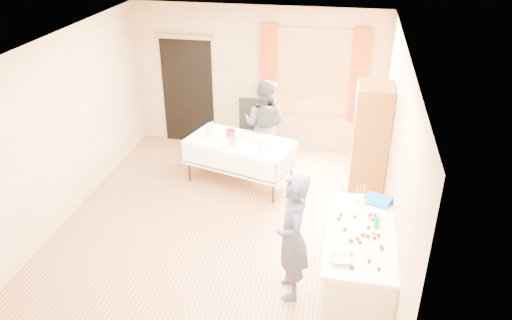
% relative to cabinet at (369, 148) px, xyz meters
% --- Properties ---
extents(floor, '(4.50, 5.50, 0.02)m').
position_rel_cabinet_xyz_m(floor, '(-1.99, -1.05, -0.96)').
color(floor, '#9E7047').
rests_on(floor, ground).
extents(ceiling, '(4.50, 5.50, 0.02)m').
position_rel_cabinet_xyz_m(ceiling, '(-1.99, -1.05, 1.66)').
color(ceiling, white).
rests_on(ceiling, floor).
extents(wall_back, '(4.50, 0.02, 2.60)m').
position_rel_cabinet_xyz_m(wall_back, '(-1.99, 1.71, 0.35)').
color(wall_back, tan).
rests_on(wall_back, floor).
extents(wall_front, '(4.50, 0.02, 2.60)m').
position_rel_cabinet_xyz_m(wall_front, '(-1.99, -3.81, 0.35)').
color(wall_front, tan).
rests_on(wall_front, floor).
extents(wall_left, '(0.02, 5.50, 2.60)m').
position_rel_cabinet_xyz_m(wall_left, '(-4.25, -1.05, 0.35)').
color(wall_left, tan).
rests_on(wall_left, floor).
extents(wall_right, '(0.02, 5.50, 2.60)m').
position_rel_cabinet_xyz_m(wall_right, '(0.27, -1.05, 0.35)').
color(wall_right, tan).
rests_on(wall_right, floor).
extents(window_frame, '(1.32, 0.06, 1.52)m').
position_rel_cabinet_xyz_m(window_frame, '(-0.99, 1.67, 0.55)').
color(window_frame, olive).
rests_on(window_frame, wall_back).
extents(window_pane, '(1.20, 0.02, 1.40)m').
position_rel_cabinet_xyz_m(window_pane, '(-0.99, 1.66, 0.55)').
color(window_pane, white).
rests_on(window_pane, wall_back).
extents(curtain_left, '(0.28, 0.06, 1.65)m').
position_rel_cabinet_xyz_m(curtain_left, '(-1.77, 1.62, 0.55)').
color(curtain_left, '#963110').
rests_on(curtain_left, wall_back).
extents(curtain_right, '(0.28, 0.06, 1.65)m').
position_rel_cabinet_xyz_m(curtain_right, '(-0.21, 1.62, 0.55)').
color(curtain_right, '#963110').
rests_on(curtain_right, wall_back).
extents(doorway, '(0.95, 0.04, 2.00)m').
position_rel_cabinet_xyz_m(doorway, '(-3.29, 1.68, 0.05)').
color(doorway, black).
rests_on(doorway, floor).
extents(door_lintel, '(1.05, 0.06, 0.08)m').
position_rel_cabinet_xyz_m(door_lintel, '(-3.29, 1.65, 1.07)').
color(door_lintel, olive).
rests_on(door_lintel, wall_back).
extents(cabinet, '(0.50, 0.60, 1.90)m').
position_rel_cabinet_xyz_m(cabinet, '(0.00, 0.00, 0.00)').
color(cabinet, brown).
rests_on(cabinet, floor).
extents(counter, '(0.78, 1.64, 0.91)m').
position_rel_cabinet_xyz_m(counter, '(-0.10, -2.09, -0.50)').
color(counter, '#F2E7C9').
rests_on(counter, floor).
extents(party_table, '(1.85, 1.29, 0.75)m').
position_rel_cabinet_xyz_m(party_table, '(-2.00, 0.29, -0.50)').
color(party_table, black).
rests_on(party_table, floor).
extents(chair, '(0.49, 0.49, 1.09)m').
position_rel_cabinet_xyz_m(chair, '(-1.99, 1.15, -0.62)').
color(chair, black).
rests_on(chair, floor).
extents(girl, '(0.75, 0.64, 1.58)m').
position_rel_cabinet_xyz_m(girl, '(-0.85, -2.16, -0.16)').
color(girl, '#2C2E49').
rests_on(girl, floor).
extents(woman, '(1.03, 0.94, 1.58)m').
position_rel_cabinet_xyz_m(woman, '(-1.70, 0.91, -0.16)').
color(woman, black).
rests_on(woman, floor).
extents(soda_can, '(0.08, 0.08, 0.12)m').
position_rel_cabinet_xyz_m(soda_can, '(0.06, -1.97, 0.02)').
color(soda_can, '#078B1A').
rests_on(soda_can, counter).
extents(mixing_bowl, '(0.22, 0.22, 0.05)m').
position_rel_cabinet_xyz_m(mixing_bowl, '(-0.32, -2.63, -0.01)').
color(mixing_bowl, white).
rests_on(mixing_bowl, counter).
extents(foam_block, '(0.17, 0.14, 0.08)m').
position_rel_cabinet_xyz_m(foam_block, '(-0.13, -1.48, 0.00)').
color(foam_block, white).
rests_on(foam_block, counter).
extents(blue_basket, '(0.35, 0.29, 0.08)m').
position_rel_cabinet_xyz_m(blue_basket, '(0.09, -1.46, 0.00)').
color(blue_basket, blue).
rests_on(blue_basket, counter).
extents(pitcher, '(0.15, 0.15, 0.22)m').
position_rel_cabinet_xyz_m(pitcher, '(-2.49, 0.33, -0.09)').
color(pitcher, silver).
rests_on(pitcher, party_table).
extents(cup_red, '(0.18, 0.18, 0.12)m').
position_rel_cabinet_xyz_m(cup_red, '(-2.17, 0.40, -0.14)').
color(cup_red, red).
rests_on(cup_red, party_table).
extents(cup_rainbow, '(0.22, 0.22, 0.11)m').
position_rel_cabinet_xyz_m(cup_rainbow, '(-2.07, 0.14, -0.15)').
color(cup_rainbow, red).
rests_on(cup_rainbow, party_table).
extents(small_bowl, '(0.26, 0.26, 0.06)m').
position_rel_cabinet_xyz_m(small_bowl, '(-1.67, 0.28, -0.17)').
color(small_bowl, white).
rests_on(small_bowl, party_table).
extents(pastry_tray, '(0.34, 0.32, 0.02)m').
position_rel_cabinet_xyz_m(pastry_tray, '(-1.53, 0.02, -0.19)').
color(pastry_tray, white).
rests_on(pastry_tray, party_table).
extents(bottle, '(0.11, 0.11, 0.15)m').
position_rel_cabinet_xyz_m(bottle, '(-2.53, 0.61, -0.12)').
color(bottle, white).
rests_on(bottle, party_table).
extents(cake_balls, '(0.51, 1.04, 0.04)m').
position_rel_cabinet_xyz_m(cake_balls, '(-0.09, -2.20, -0.02)').
color(cake_balls, '#3F2314').
rests_on(cake_balls, counter).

